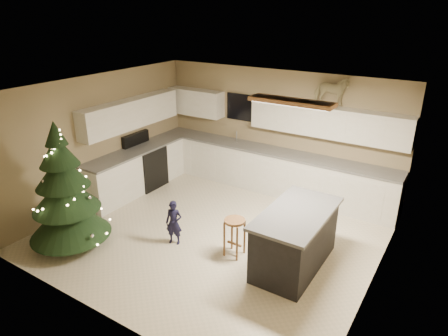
{
  "coord_description": "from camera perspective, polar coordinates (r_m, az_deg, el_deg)",
  "views": [
    {
      "loc": [
        3.51,
        -5.17,
        3.83
      ],
      "look_at": [
        0.0,
        0.35,
        1.15
      ],
      "focal_mm": 32.0,
      "sensor_mm": 36.0,
      "label": 1
    }
  ],
  "objects": [
    {
      "name": "island",
      "position": [
        6.36,
        10.13,
        -9.9
      ],
      "size": [
        0.9,
        1.7,
        0.95
      ],
      "color": "black",
      "rests_on": "ground_plane"
    },
    {
      "name": "toddler",
      "position": [
        6.9,
        -7.17,
        -7.76
      ],
      "size": [
        0.33,
        0.27,
        0.79
      ],
      "primitive_type": "imported",
      "rotation": [
        0.0,
        0.0,
        0.32
      ],
      "color": "black",
      "rests_on": "ground_plane"
    },
    {
      "name": "room_shell",
      "position": [
        6.57,
        -1.46,
        3.83
      ],
      "size": [
        5.52,
        5.02,
        2.61
      ],
      "color": "#8A7B5A",
      "rests_on": "ground_plane"
    },
    {
      "name": "rocking_horse",
      "position": [
        8.0,
        15.07,
        10.53
      ],
      "size": [
        0.71,
        0.4,
        0.59
      ],
      "rotation": [
        0.0,
        0.0,
        1.73
      ],
      "color": "olive",
      "rests_on": "cabinetry"
    },
    {
      "name": "cabinetry",
      "position": [
        8.68,
        -0.47,
        1.57
      ],
      "size": [
        5.5,
        3.2,
        2.0
      ],
      "color": "white",
      "rests_on": "ground_plane"
    },
    {
      "name": "christmas_tree",
      "position": [
        7.07,
        -21.7,
        -3.87
      ],
      "size": [
        1.37,
        1.33,
        2.2
      ],
      "rotation": [
        0.0,
        0.0,
        0.3
      ],
      "color": "#3F2816",
      "rests_on": "ground_plane"
    },
    {
      "name": "ground_plane",
      "position": [
        7.32,
        -1.49,
        -9.24
      ],
      "size": [
        5.5,
        5.5,
        0.0
      ],
      "primitive_type": "plane",
      "color": "beige"
    },
    {
      "name": "bar_stool",
      "position": [
        6.5,
        1.52,
        -8.62
      ],
      "size": [
        0.34,
        0.34,
        0.65
      ],
      "rotation": [
        0.0,
        0.0,
        -0.31
      ],
      "color": "olive",
      "rests_on": "ground_plane"
    }
  ]
}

